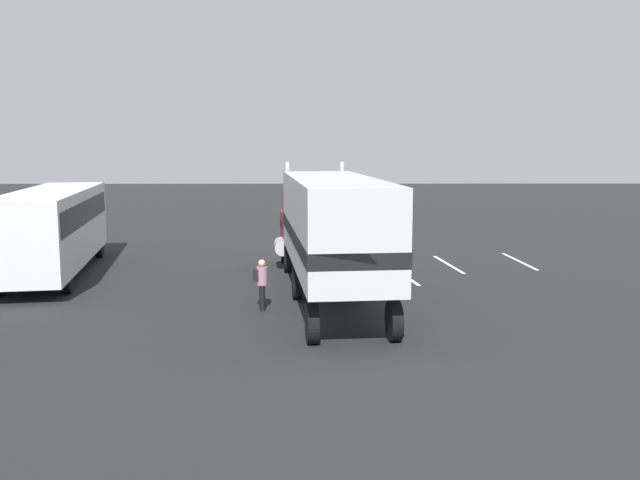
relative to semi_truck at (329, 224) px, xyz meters
name	(u,v)px	position (x,y,z in m)	size (l,w,h in m)	color
ground_plane	(316,263)	(6.77, 0.43, -2.52)	(120.00, 120.00, 0.00)	#232326
lane_stripe_near	(403,275)	(4.10, -3.07, -2.52)	(4.40, 0.16, 0.01)	silver
lane_stripe_mid	(448,264)	(6.45, -5.35, -2.52)	(4.40, 0.16, 0.01)	silver
lane_stripe_far	(519,261)	(7.20, -8.67, -2.52)	(4.40, 0.16, 0.01)	silver
semi_truck	(329,224)	(0.00, 0.00, 0.00)	(14.35, 4.21, 4.50)	#B21919
person_bystander	(261,283)	(-1.80, 2.16, -1.63)	(0.34, 0.46, 1.63)	black
parked_bus	(53,224)	(4.21, 10.88, -0.46)	(11.27, 4.28, 3.40)	silver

